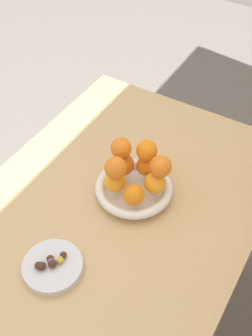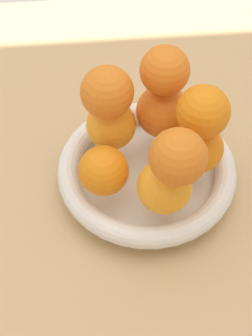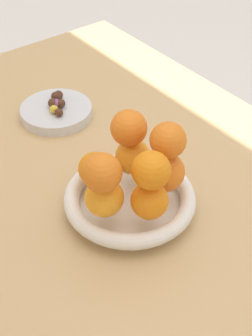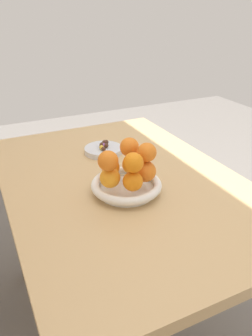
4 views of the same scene
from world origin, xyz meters
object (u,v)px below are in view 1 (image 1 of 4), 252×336
Objects in this scene: fruit_bowl at (134,189)px; orange_0 at (115,182)px; dining_table at (111,230)px; candy_ball_1 at (38,265)px; orange_4 at (122,164)px; orange_5 at (161,167)px; candy_ball_4 at (60,260)px; orange_1 at (134,195)px; candy_ball_0 at (42,266)px; candy_ball_3 at (63,255)px; orange_8 at (121,148)px; orange_2 at (155,183)px; orange_6 at (147,151)px; orange_7 at (116,168)px; orange_3 at (147,166)px; candy_ball_2 at (52,264)px; candy_ball_6 at (52,262)px; candy_dish at (53,267)px; candy_ball_5 at (50,259)px.

fruit_bowl is 0.07m from orange_0.
dining_table is 56.17× the size of candy_ball_1.
orange_4 is 1.11× the size of orange_5.
dining_table is at bearing 177.04° from candy_ball_4.
dining_table is 0.20m from orange_4.
orange_1 is 0.97× the size of orange_5.
fruit_bowl is at bearing 164.16° from dining_table.
candy_ball_0 is 1.24× the size of candy_ball_3.
candy_ball_1 is at bearing -41.93° from candy_ball_4.
orange_8 reaches higher than candy_ball_4.
candy_ball_1 is at bearing -20.49° from orange_2.
candy_ball_4 is at bearing -6.65° from orange_6.
orange_8 is (-0.07, -0.02, 0.00)m from orange_7.
orange_2 is at bearing 121.31° from orange_7.
candy_ball_1 reaches higher than candy_ball_3.
orange_4 is 1.10× the size of orange_7.
candy_ball_3 is at bearing -18.32° from orange_2.
orange_0 is 0.26m from candy_ball_4.
orange_4 is 3.93× the size of candy_ball_3.
orange_2 reaches higher than candy_ball_3.
orange_7 reaches higher than orange_2.
fruit_bowl is at bearing -7.16° from orange_3.
candy_ball_0 is 0.06m from candy_ball_3.
orange_8 is 3.26× the size of candy_ball_4.
candy_ball_3 is at bearing 2.68° from orange_4.
orange_6 is at bearing -167.87° from orange_1.
candy_ball_3 is 0.94× the size of candy_ball_4.
candy_ball_4 is (-0.02, 0.01, -0.00)m from candy_ball_2.
candy_ball_2 is (0.26, -0.07, -0.04)m from orange_1.
orange_8 is at bearing -61.67° from orange_6.
dining_table is 0.26m from candy_ball_2.
orange_2 is at bearing 161.43° from candy_ball_6.
orange_6 is at bearing 118.33° from orange_8.
orange_8 is at bearing -176.34° from candy_ball_4.
orange_7 is at bearing -99.34° from orange_1.
fruit_bowl is 0.34m from candy_ball_0.
orange_7 is 0.29m from candy_ball_2.
orange_2 is 3.15× the size of candy_ball_1.
fruit_bowl is 3.77× the size of orange_8.
candy_dish is 0.37m from orange_5.
orange_8 is (-0.34, -0.01, 0.12)m from candy_dish.
orange_2 reaches higher than candy_ball_1.
fruit_bowl is 0.32m from candy_ball_6.
candy_ball_3 is at bearing 141.41° from candy_ball_5.
candy_ball_6 is (0.34, 0.00, -0.04)m from orange_4.
candy_ball_1 is (0.35, -0.13, -0.04)m from orange_2.
orange_6 is at bearing -120.93° from orange_5.
orange_8 reaches higher than orange_7.
orange_2 reaches higher than candy_ball_2.
orange_0 is at bearing -101.43° from orange_1.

